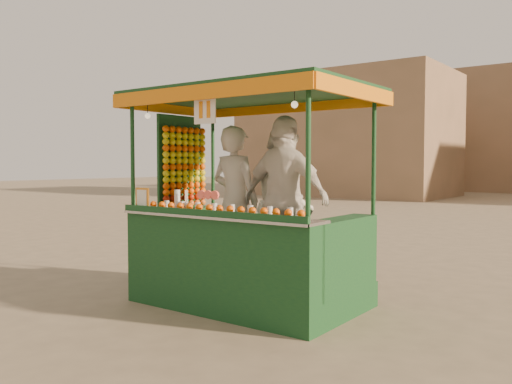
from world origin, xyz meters
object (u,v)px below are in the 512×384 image
Objects in this scene: vendor_middle at (284,203)px; vendor_right at (285,199)px; vendor_left at (235,200)px; juice_cart at (240,236)px.

vendor_middle is 0.93× the size of vendor_right.
vendor_right is (0.74, -0.04, 0.04)m from vendor_left.
vendor_left is 0.74m from vendor_right.
juice_cart is 0.67m from vendor_middle.
juice_cart reaches higher than vendor_left.
vendor_left is at bearing -1.48° from vendor_right.
vendor_right is (0.19, -0.27, 0.06)m from vendor_middle.
vendor_middle is (0.28, 0.49, 0.36)m from juice_cart.
vendor_left is at bearing 136.33° from juice_cart.
juice_cart is 0.53m from vendor_left.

